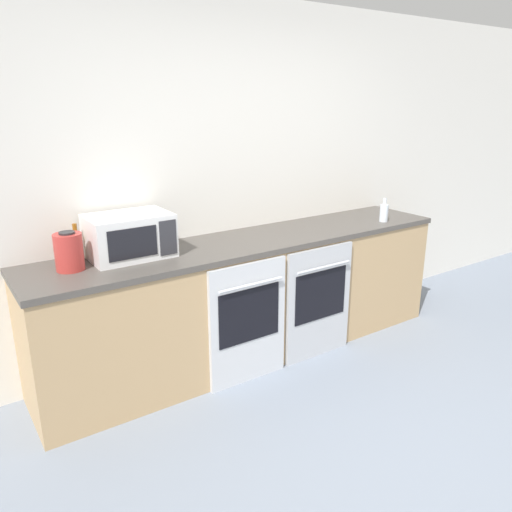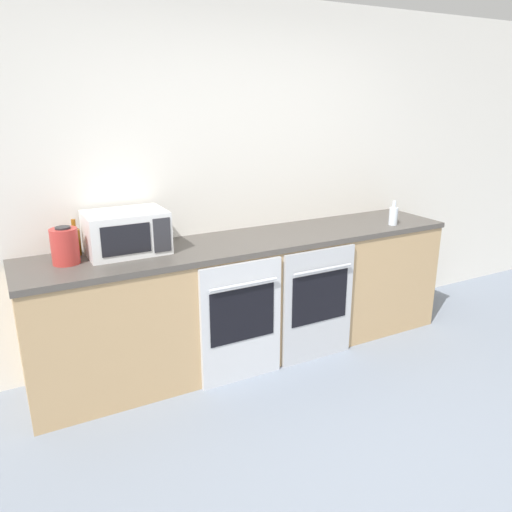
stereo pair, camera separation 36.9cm
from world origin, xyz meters
TOP-DOWN VIEW (x-y plane):
  - ground_plane at (0.00, 0.00)m, footprint 16.00×16.00m
  - wall_back at (0.00, 1.97)m, footprint 10.00×0.06m
  - counter_back at (0.00, 1.63)m, footprint 3.26×0.64m
  - oven_left at (-0.25, 1.30)m, footprint 0.60×0.06m
  - oven_right at (0.38, 1.30)m, footprint 0.60×0.06m
  - microwave at (-0.89, 1.72)m, footprint 0.51×0.37m
  - bottle_amber at (-1.20, 1.82)m, footprint 0.07×0.07m
  - bottle_clear at (1.20, 1.46)m, footprint 0.07×0.07m
  - kettle at (-1.28, 1.67)m, footprint 0.17×0.17m

SIDE VIEW (x-z plane):
  - ground_plane at x=0.00m, z-range 0.00..0.00m
  - oven_left at x=-0.25m, z-range 0.01..0.87m
  - oven_right at x=0.38m, z-range 0.01..0.87m
  - counter_back at x=0.00m, z-range 0.00..0.92m
  - bottle_clear at x=1.20m, z-range 0.90..1.09m
  - bottle_amber at x=-1.20m, z-range 0.89..1.13m
  - kettle at x=-1.28m, z-range 0.92..1.15m
  - microwave at x=-0.89m, z-range 0.92..1.20m
  - wall_back at x=0.00m, z-range 0.00..2.60m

